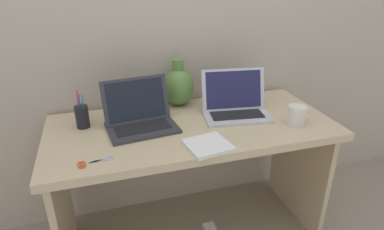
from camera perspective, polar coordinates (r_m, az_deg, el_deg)
back_wall at (r=1.89m, az=-3.37°, el=16.29°), size 4.40×0.04×2.40m
desk at (r=1.76m, az=0.00°, el=-6.14°), size 1.45×0.66×0.73m
laptop_left at (r=1.66m, az=-9.15°, el=0.03°), size 0.36×0.29×0.23m
laptop_right at (r=1.79m, az=7.48°, el=2.08°), size 0.38×0.28×0.24m
green_vase at (r=1.88m, az=-2.38°, el=5.03°), size 0.18×0.18×0.27m
notebook_stack at (r=1.48m, az=2.93°, el=-5.24°), size 0.21×0.20×0.02m
coffee_mug at (r=1.74m, az=17.74°, el=-0.06°), size 0.13×0.09×0.10m
pen_cup at (r=1.72m, az=-18.55°, el=-0.21°), size 0.07×0.07×0.19m
scissors at (r=1.42m, az=-17.48°, el=-7.96°), size 0.15×0.07×0.01m
power_brick at (r=2.11m, az=3.05°, el=-18.99°), size 0.07×0.07×0.03m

